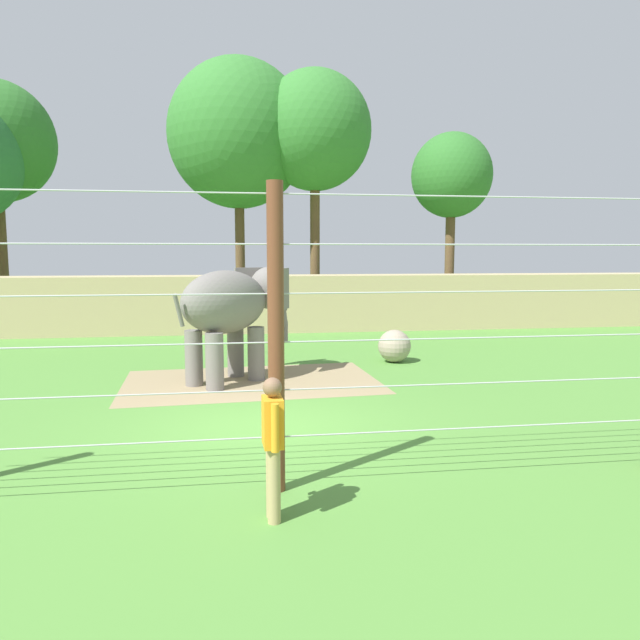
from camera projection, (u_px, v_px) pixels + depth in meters
ground_plane at (263, 426)px, 10.38m from camera, size 120.00×120.00×0.00m
dirt_patch at (252, 382)px, 13.98m from camera, size 6.19×4.13×0.01m
embankment_wall at (246, 303)px, 22.92m from camera, size 36.00×1.80×2.19m
elephant at (234, 306)px, 13.91m from camera, size 3.09×3.02×2.72m
enrichment_ball at (394, 346)px, 16.45m from camera, size 0.92×0.92×0.92m
cable_fence at (274, 339)px, 7.37m from camera, size 11.78×0.21×3.94m
zookeeper at (273, 442)px, 6.65m from camera, size 0.24×0.58×1.67m
tree_far_left at (238, 135)px, 26.60m from camera, size 6.37×6.37×11.79m
tree_behind_wall at (315, 132)px, 26.13m from camera, size 5.06×5.06×11.16m
tree_right_of_centre at (452, 177)px, 27.00m from camera, size 3.70×3.70×8.58m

